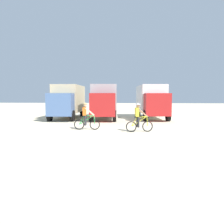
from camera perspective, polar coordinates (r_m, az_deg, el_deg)
ground_plane at (r=11.92m, az=-2.17°, el=-6.63°), size 120.00×120.00×0.00m
box_truck_tan_camper at (r=22.42m, az=-11.47°, el=3.15°), size 2.75×6.87×3.35m
box_truck_grey_hauler at (r=21.71m, az=-1.98°, el=3.20°), size 2.86×6.90×3.35m
box_truck_white_box at (r=22.44m, az=10.32°, el=3.17°), size 2.98×6.94×3.35m
cyclist_orange_shirt at (r=14.55m, az=-6.85°, el=-1.34°), size 1.73×0.52×1.82m
cyclist_cowboy_hat at (r=13.63m, az=7.00°, el=-1.71°), size 1.70×0.60×1.82m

